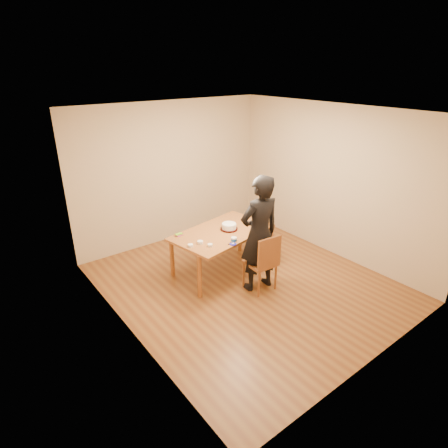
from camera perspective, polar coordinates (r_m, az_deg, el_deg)
room_shell at (r=5.85m, az=1.47°, el=3.78°), size 4.00×4.50×2.70m
dining_table at (r=6.18m, az=-0.28°, el=-1.30°), size 1.79×1.25×0.04m
dining_chair at (r=5.87m, az=5.52°, el=-5.91°), size 0.45×0.45×0.04m
cake_plate at (r=6.24m, az=0.77°, el=-0.75°), size 0.29×0.29×0.02m
cake at (r=6.22m, az=0.77°, el=-0.34°), size 0.24×0.24×0.08m
frosting_dome at (r=6.19m, az=0.77°, el=0.10°), size 0.24×0.24×0.03m
frosting_tub at (r=5.80m, az=1.51°, el=-2.41°), size 0.09×0.09×0.08m
frosting_lid at (r=5.74m, az=1.38°, el=-3.08°), size 0.11×0.11×0.01m
frosting_dollop at (r=5.73m, az=1.38°, el=-2.96°), size 0.04×0.04×0.02m
ramekin_green at (r=5.68m, az=-2.13°, el=-3.23°), size 0.08×0.08×0.04m
ramekin_yellow at (r=5.77m, az=-3.65°, el=-2.79°), size 0.09×0.09×0.04m
ramekin_multi at (r=5.68m, az=-5.13°, el=-3.28°), size 0.08×0.08×0.04m
candy_box_pink at (r=6.06m, az=-6.83°, el=-1.69°), size 0.12×0.08×0.02m
candy_box_green at (r=6.05m, az=-6.90°, el=-1.53°), size 0.12×0.06×0.02m
spatula at (r=5.78m, az=1.21°, el=-2.89°), size 0.16×0.04×0.01m
person at (r=5.68m, az=5.40°, el=-1.53°), size 0.72×0.52×1.85m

